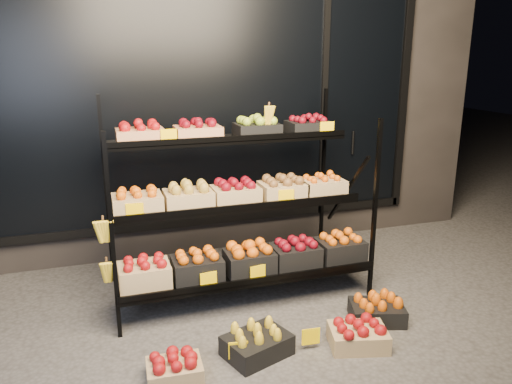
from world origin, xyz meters
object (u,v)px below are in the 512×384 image
object	(u,v)px
floor_crate_left	(174,368)
floor_crate_midright	(358,334)
display_rack	(237,204)
floor_crate_midleft	(257,342)

from	to	relation	value
floor_crate_left	floor_crate_midright	size ratio (longest dim) A/B	0.78
display_rack	floor_crate_midleft	bearing A→B (deg)	-98.54
display_rack	floor_crate_midright	bearing A→B (deg)	-62.15
floor_crate_left	floor_crate_midleft	world-z (taller)	floor_crate_midleft
floor_crate_left	display_rack	bearing A→B (deg)	58.43
floor_crate_left	floor_crate_midleft	distance (m)	0.58
display_rack	floor_crate_left	bearing A→B (deg)	-124.68
display_rack	floor_crate_midright	world-z (taller)	display_rack
floor_crate_midright	floor_crate_midleft	bearing A→B (deg)	-174.91
display_rack	floor_crate_midleft	world-z (taller)	display_rack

